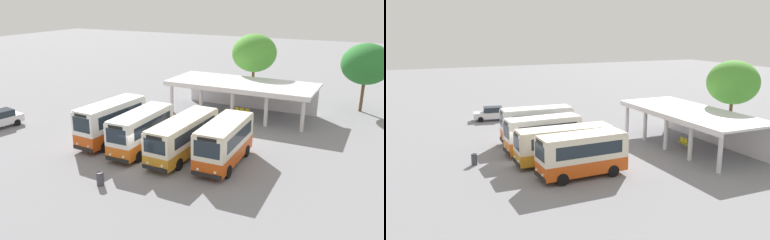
{
  "view_description": "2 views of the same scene",
  "coord_description": "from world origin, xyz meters",
  "views": [
    {
      "loc": [
        15.16,
        -21.7,
        11.91
      ],
      "look_at": [
        1.32,
        5.26,
        2.14
      ],
      "focal_mm": 36.43,
      "sensor_mm": 36.0,
      "label": 1
    },
    {
      "loc": [
        31.19,
        -8.98,
        10.64
      ],
      "look_at": [
        -2.18,
        5.8,
        2.53
      ],
      "focal_mm": 38.04,
      "sensor_mm": 36.0,
      "label": 2
    }
  ],
  "objects": [
    {
      "name": "city_bus_middle_cream",
      "position": [
        1.81,
        2.83,
        1.67
      ],
      "size": [
        2.37,
        8.1,
        2.99
      ],
      "color": "black",
      "rests_on": "ground"
    },
    {
      "name": "waiting_chair_second_from_end",
      "position": [
        2.23,
        14.61,
        0.52
      ],
      "size": [
        0.45,
        0.45,
        0.86
      ],
      "color": "slate",
      "rests_on": "ground"
    },
    {
      "name": "roadside_tree_east_of_canopy",
      "position": [
        12.92,
        22.14,
        5.07
      ],
      "size": [
        5.02,
        5.02,
        7.22
      ],
      "color": "brown",
      "rests_on": "ground"
    },
    {
      "name": "waiting_chair_middle_seat",
      "position": [
        2.84,
        14.6,
        0.52
      ],
      "size": [
        0.45,
        0.45,
        0.86
      ],
      "color": "slate",
      "rests_on": "ground"
    },
    {
      "name": "waiting_chair_end_by_column",
      "position": [
        1.63,
        14.63,
        0.52
      ],
      "size": [
        0.45,
        0.45,
        0.86
      ],
      "color": "slate",
      "rests_on": "ground"
    },
    {
      "name": "city_bus_second_in_row",
      "position": [
        -1.58,
        2.19,
        1.78
      ],
      "size": [
        2.33,
        6.76,
        3.23
      ],
      "color": "black",
      "rests_on": "ground"
    },
    {
      "name": "city_bus_fourth_amber",
      "position": [
        5.21,
        2.84,
        1.79
      ],
      "size": [
        2.55,
        6.77,
        3.25
      ],
      "color": "black",
      "rests_on": "ground"
    },
    {
      "name": "terminal_canopy",
      "position": [
        1.92,
        15.9,
        2.67
      ],
      "size": [
        14.93,
        6.29,
        3.4
      ],
      "color": "silver",
      "rests_on": "ground"
    },
    {
      "name": "roadside_tree_behind_canopy",
      "position": [
        1.24,
        20.84,
        5.61
      ],
      "size": [
        5.03,
        5.03,
        7.76
      ],
      "color": "brown",
      "rests_on": "ground"
    },
    {
      "name": "city_bus_nearest_orange",
      "position": [
        -4.97,
        2.74,
        1.89
      ],
      "size": [
        2.51,
        6.94,
        3.43
      ],
      "color": "black",
      "rests_on": "ground"
    },
    {
      "name": "litter_bin_apron",
      "position": [
        -0.69,
        -3.98,
        0.46
      ],
      "size": [
        0.49,
        0.49,
        0.9
      ],
      "color": "#3F3F47",
      "rests_on": "ground"
    },
    {
      "name": "ground_plane",
      "position": [
        0.0,
        0.0,
        0.0
      ],
      "size": [
        180.0,
        180.0,
        0.0
      ],
      "primitive_type": "plane",
      "color": "gray"
    }
  ]
}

